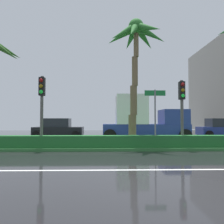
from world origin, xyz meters
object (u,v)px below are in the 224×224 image
Objects in this scene: traffic_signal_median_right at (182,101)px; car_in_traffic_third at (222,128)px; traffic_signal_median_left at (42,98)px; car_in_traffic_second at (58,128)px; street_name_sign at (155,110)px; box_truck_lead at (144,120)px; palm_tree_centre_left at (136,43)px.

traffic_signal_median_right reaches higher than car_in_traffic_third.
traffic_signal_median_left reaches higher than car_in_traffic_second.
box_truck_lead reaches higher than street_name_sign.
palm_tree_centre_left reaches higher than car_in_traffic_third.
palm_tree_centre_left is 2.10× the size of traffic_signal_median_right.
street_name_sign is at bearing -93.47° from box_truck_lead.
street_name_sign is 0.70× the size of car_in_traffic_second.
street_name_sign is (0.82, -1.38, -4.03)m from palm_tree_centre_left.
palm_tree_centre_left is at bearing -142.08° from car_in_traffic_third.
car_in_traffic_second is (-6.84, 8.22, -1.25)m from street_name_sign.
box_truck_lead reaches higher than car_in_traffic_second.
traffic_signal_median_left is at bearing -83.65° from car_in_traffic_second.
car_in_traffic_second is 7.74m from box_truck_lead.
traffic_signal_median_right is 10.40m from car_in_traffic_third.
traffic_signal_median_left is 0.58× the size of box_truck_lead.
traffic_signal_median_right is at bearing -77.36° from box_truck_lead.
car_in_traffic_third is (8.73, 6.80, -5.28)m from palm_tree_centre_left.
traffic_signal_median_left reaches higher than traffic_signal_median_right.
traffic_signal_median_left is (-5.12, -1.24, -3.40)m from palm_tree_centre_left.
box_truck_lead is (7.17, -2.85, 0.72)m from car_in_traffic_second.
traffic_signal_median_left is 0.86× the size of car_in_traffic_second.
car_in_traffic_second is 0.67× the size of box_truck_lead.
traffic_signal_median_right reaches higher than street_name_sign.
traffic_signal_median_right is at bearing 7.10° from street_name_sign.
traffic_signal_median_right is 1.18× the size of street_name_sign.
car_in_traffic_third is at bearing -0.17° from car_in_traffic_second.
street_name_sign is (5.94, -0.14, -0.63)m from traffic_signal_median_left.
box_truck_lead is 8.11m from car_in_traffic_third.
box_truck_lead is (1.15, 3.99, -4.56)m from palm_tree_centre_left.
traffic_signal_median_right is 0.55× the size of box_truck_lead.
palm_tree_centre_left is at bearing 152.63° from traffic_signal_median_right.
car_in_traffic_second is (-0.90, 8.08, -1.88)m from traffic_signal_median_left.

